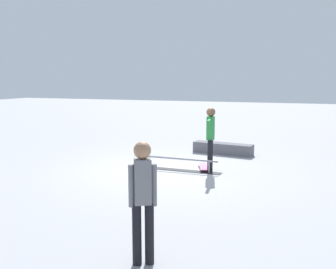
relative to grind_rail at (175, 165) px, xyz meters
name	(u,v)px	position (x,y,z in m)	size (l,w,h in m)	color
ground_plane	(168,170)	(0.14, 0.08, -0.14)	(60.00, 60.00, 0.00)	#9E9EA3
grind_rail	(175,165)	(0.00, 0.00, 0.00)	(2.46, 0.28, 0.33)	black
skate_ledge	(223,148)	(-0.72, -2.56, 0.03)	(1.88, 0.43, 0.34)	#595960
skater_main	(210,135)	(-0.90, -0.14, 0.81)	(0.25, 1.31, 1.64)	black
skateboard_main	(204,167)	(-0.69, -0.33, -0.07)	(0.44, 0.82, 0.09)	#E05993
bystander_grey_shirt	(143,196)	(-1.29, 4.94, 0.75)	(0.35, 0.26, 1.59)	black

